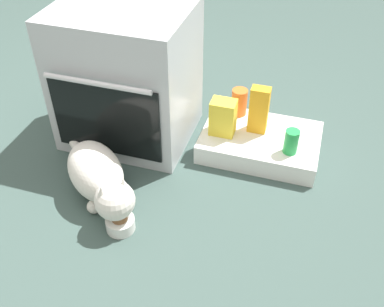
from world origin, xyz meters
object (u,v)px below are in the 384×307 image
object	(u,v)px
oven	(127,76)
cat	(99,176)
food_bowl	(120,223)
juice_carton	(259,110)
soda_can	(291,142)
pantry_cabinet	(260,142)
snack_bag	(223,117)
sauce_jar	(239,102)

from	to	relation	value
oven	cat	world-z (taller)	oven
food_bowl	cat	bearing A→B (deg)	137.40
cat	juice_carton	xyz separation A→B (m)	(0.58, 0.56, 0.09)
soda_can	food_bowl	bearing A→B (deg)	-136.02
soda_can	pantry_cabinet	bearing A→B (deg)	148.53
soda_can	juice_carton	distance (m)	0.22
juice_carton	soda_can	bearing A→B (deg)	-34.02
cat	juice_carton	world-z (taller)	juice_carton
oven	juice_carton	size ratio (longest dim) A/B	2.82
soda_can	snack_bag	distance (m)	0.34
cat	juice_carton	size ratio (longest dim) A/B	2.49
pantry_cabinet	cat	bearing A→B (deg)	-138.70
pantry_cabinet	sauce_jar	world-z (taller)	sauce_jar
cat	sauce_jar	distance (m)	0.82
food_bowl	cat	world-z (taller)	cat
juice_carton	snack_bag	world-z (taller)	juice_carton
oven	pantry_cabinet	bearing A→B (deg)	4.11
oven	juice_carton	xyz separation A→B (m)	(0.64, 0.08, -0.12)
food_bowl	soda_can	size ratio (longest dim) A/B	1.00
oven	pantry_cabinet	xyz separation A→B (m)	(0.67, 0.05, -0.29)
pantry_cabinet	juice_carton	size ratio (longest dim) A/B	2.38
pantry_cabinet	cat	world-z (taller)	cat
food_bowl	sauce_jar	size ratio (longest dim) A/B	0.86
food_bowl	juice_carton	world-z (taller)	juice_carton
pantry_cabinet	cat	distance (m)	0.81
oven	sauce_jar	xyz separation A→B (m)	(0.52, 0.19, -0.17)
juice_carton	snack_bag	distance (m)	0.18
pantry_cabinet	snack_bag	bearing A→B (deg)	-167.74
oven	snack_bag	xyz separation A→B (m)	(0.48, 0.01, -0.15)
pantry_cabinet	food_bowl	size ratio (longest dim) A/B	4.74
oven	soda_can	world-z (taller)	oven
food_bowl	snack_bag	distance (m)	0.71
snack_bag	sauce_jar	world-z (taller)	snack_bag
snack_bag	cat	bearing A→B (deg)	-130.51
pantry_cabinet	soda_can	distance (m)	0.21
pantry_cabinet	juice_carton	xyz separation A→B (m)	(-0.03, 0.03, 0.17)
cat	snack_bag	distance (m)	0.65
food_bowl	sauce_jar	world-z (taller)	sauce_jar
juice_carton	snack_bag	size ratio (longest dim) A/B	1.33
oven	snack_bag	distance (m)	0.50
juice_carton	sauce_jar	bearing A→B (deg)	135.89
oven	food_bowl	world-z (taller)	oven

